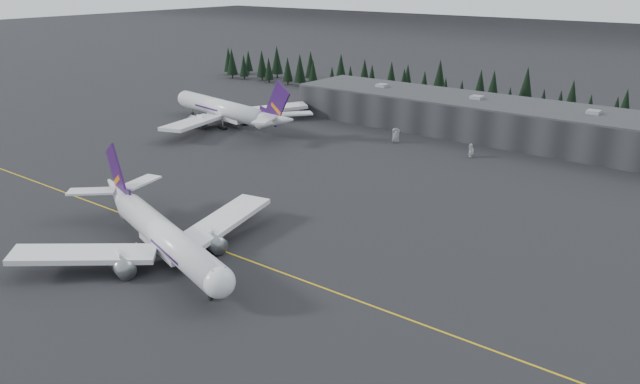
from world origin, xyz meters
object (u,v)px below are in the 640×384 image
Objects in this scene: jet_parked at (231,111)px; gse_vehicle_b at (471,155)px; jet_main at (158,231)px; terminal at (502,120)px; gse_vehicle_a at (396,141)px.

jet_parked is 15.97× the size of gse_vehicle_b.
terminal is at bearing 99.41° from jet_main.
jet_main is at bearing -97.77° from terminal.
terminal reaches higher than gse_vehicle_b.
gse_vehicle_a is (-25.77, -28.82, -5.59)m from terminal.
gse_vehicle_b is (21.06, 106.24, -4.45)m from jet_main.
terminal is 35.99× the size of gse_vehicle_b.
gse_vehicle_b is at bearing -159.96° from jet_parked.
jet_parked reaches higher than gse_vehicle_b.
jet_parked is at bearing -151.90° from terminal.
jet_main reaches higher than gse_vehicle_b.
jet_main is 0.86× the size of jet_parked.
gse_vehicle_a is (-7.22, 107.10, -4.49)m from jet_main.
terminal reaches higher than gse_vehicle_a.
gse_vehicle_b is (89.91, 16.99, -5.16)m from jet_parked.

